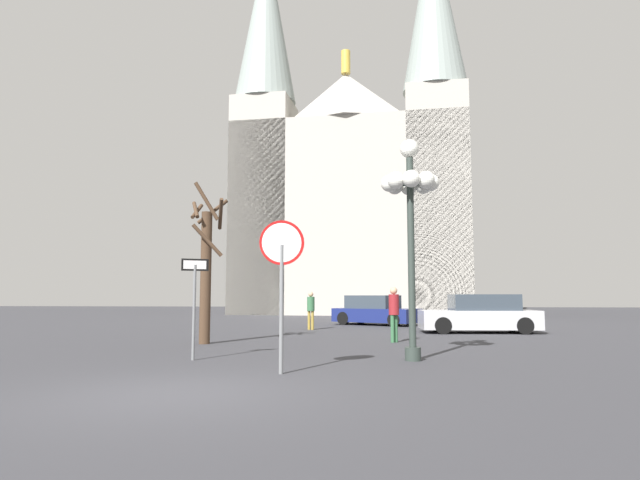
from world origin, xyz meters
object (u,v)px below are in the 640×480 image
(street_lamp, at_px, (410,200))
(pedestrian_standing, at_px, (311,307))
(cathedral, at_px, (352,187))
(one_way_arrow_sign, at_px, (194,295))
(parked_car_far_navy, at_px, (375,311))
(stop_sign, at_px, (282,264))
(pedestrian_walking, at_px, (394,309))
(parked_car_near_silver, at_px, (480,315))
(bare_tree, at_px, (206,267))

(street_lamp, height_order, pedestrian_standing, street_lamp)
(cathedral, bearing_deg, one_way_arrow_sign, -94.38)
(cathedral, distance_m, street_lamp, 31.42)
(pedestrian_standing, bearing_deg, parked_car_far_navy, 55.68)
(cathedral, height_order, parked_car_far_navy, cathedral)
(cathedral, height_order, stop_sign, cathedral)
(stop_sign, relative_size, street_lamp, 0.57)
(cathedral, height_order, pedestrian_walking, cathedral)
(stop_sign, distance_m, pedestrian_walking, 7.44)
(stop_sign, xyz_separation_m, street_lamp, (2.60, 2.29, 1.60))
(cathedral, distance_m, stop_sign, 33.91)
(stop_sign, height_order, parked_car_near_silver, stop_sign)
(street_lamp, xyz_separation_m, parked_car_near_silver, (3.26, 9.36, -2.96))
(one_way_arrow_sign, bearing_deg, parked_car_far_navy, 74.48)
(stop_sign, distance_m, pedestrian_standing, 12.89)
(street_lamp, height_order, parked_car_near_silver, street_lamp)
(stop_sign, relative_size, bare_tree, 0.59)
(cathedral, bearing_deg, street_lamp, -85.20)
(stop_sign, distance_m, parked_car_far_navy, 16.98)
(parked_car_near_silver, bearing_deg, one_way_arrow_sign, -130.07)
(stop_sign, distance_m, bare_tree, 6.79)
(one_way_arrow_sign, bearing_deg, pedestrian_walking, 47.25)
(cathedral, distance_m, parked_car_near_silver, 24.01)
(parked_car_far_navy, distance_m, pedestrian_walking, 9.87)
(parked_car_near_silver, bearing_deg, pedestrian_walking, -126.88)
(stop_sign, bearing_deg, bare_tree, 119.74)
(stop_sign, height_order, one_way_arrow_sign, stop_sign)
(one_way_arrow_sign, bearing_deg, street_lamp, 4.60)
(one_way_arrow_sign, bearing_deg, stop_sign, -38.93)
(cathedral, bearing_deg, stop_sign, -90.05)
(parked_car_near_silver, distance_m, parked_car_far_navy, 6.58)
(pedestrian_walking, bearing_deg, parked_car_far_navy, 93.25)
(bare_tree, distance_m, parked_car_near_silver, 11.00)
(one_way_arrow_sign, relative_size, pedestrian_walking, 1.34)
(parked_car_far_navy, relative_size, pedestrian_walking, 2.62)
(cathedral, xyz_separation_m, parked_car_near_silver, (5.83, -21.27, -9.51))
(stop_sign, bearing_deg, street_lamp, 41.42)
(one_way_arrow_sign, relative_size, pedestrian_standing, 1.43)
(street_lamp, bearing_deg, one_way_arrow_sign, -175.40)
(cathedral, relative_size, parked_car_far_navy, 7.04)
(pedestrian_walking, bearing_deg, stop_sign, -108.65)
(bare_tree, distance_m, pedestrian_walking, 5.97)
(cathedral, relative_size, parked_car_near_silver, 6.96)
(parked_car_far_navy, bearing_deg, pedestrian_walking, -86.75)
(stop_sign, relative_size, pedestrian_walking, 1.68)
(parked_car_near_silver, distance_m, pedestrian_walking, 5.84)
(cathedral, distance_m, one_way_arrow_sign, 32.32)
(parked_car_far_navy, bearing_deg, one_way_arrow_sign, -105.52)
(bare_tree, relative_size, parked_car_far_navy, 1.09)
(parked_car_far_navy, distance_m, pedestrian_standing, 4.88)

